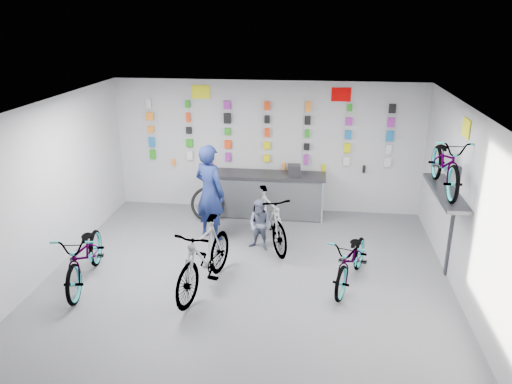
# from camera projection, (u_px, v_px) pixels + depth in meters

# --- Properties ---
(floor) EXTENTS (8.00, 8.00, 0.00)m
(floor) POSITION_uv_depth(u_px,v_px,m) (242.00, 297.00, 8.16)
(floor) COLOR #4D4D52
(floor) RESTS_ON ground
(ceiling) EXTENTS (8.00, 8.00, 0.00)m
(ceiling) POSITION_uv_depth(u_px,v_px,m) (239.00, 115.00, 7.14)
(ceiling) COLOR white
(ceiling) RESTS_ON wall_back
(wall_back) EXTENTS (7.00, 0.00, 7.00)m
(wall_back) POSITION_uv_depth(u_px,v_px,m) (267.00, 147.00, 11.38)
(wall_back) COLOR silver
(wall_back) RESTS_ON floor
(wall_left) EXTENTS (0.00, 8.00, 8.00)m
(wall_left) POSITION_uv_depth(u_px,v_px,m) (27.00, 202.00, 8.05)
(wall_left) COLOR silver
(wall_left) RESTS_ON floor
(wall_right) EXTENTS (0.00, 8.00, 8.00)m
(wall_right) POSITION_uv_depth(u_px,v_px,m) (478.00, 224.00, 7.24)
(wall_right) COLOR silver
(wall_right) RESTS_ON floor
(counter) EXTENTS (2.70, 0.66, 1.00)m
(counter) POSITION_uv_depth(u_px,v_px,m) (265.00, 195.00, 11.30)
(counter) COLOR black
(counter) RESTS_ON floor
(merch_wall) EXTENTS (5.56, 0.08, 1.56)m
(merch_wall) POSITION_uv_depth(u_px,v_px,m) (270.00, 135.00, 11.21)
(merch_wall) COLOR #218F17
(merch_wall) RESTS_ON wall_back
(wall_bracket) EXTENTS (0.39, 1.90, 2.00)m
(wall_bracket) POSITION_uv_depth(u_px,v_px,m) (447.00, 197.00, 8.39)
(wall_bracket) COLOR #333338
(wall_bracket) RESTS_ON wall_right
(sign_left) EXTENTS (0.42, 0.02, 0.30)m
(sign_left) POSITION_uv_depth(u_px,v_px,m) (201.00, 92.00, 11.12)
(sign_left) COLOR yellow
(sign_left) RESTS_ON wall_back
(sign_right) EXTENTS (0.42, 0.02, 0.30)m
(sign_right) POSITION_uv_depth(u_px,v_px,m) (341.00, 95.00, 10.76)
(sign_right) COLOR #E30202
(sign_right) RESTS_ON wall_back
(sign_side) EXTENTS (0.02, 0.40, 0.30)m
(sign_side) POSITION_uv_depth(u_px,v_px,m) (466.00, 128.00, 7.98)
(sign_side) COLOR yellow
(sign_side) RESTS_ON wall_right
(bike_left) EXTENTS (1.00, 2.06, 1.03)m
(bike_left) POSITION_uv_depth(u_px,v_px,m) (85.00, 255.00, 8.44)
(bike_left) COLOR gray
(bike_left) RESTS_ON floor
(bike_center) EXTENTS (1.00, 2.08, 1.21)m
(bike_center) POSITION_uv_depth(u_px,v_px,m) (204.00, 257.00, 8.21)
(bike_center) COLOR gray
(bike_center) RESTS_ON floor
(bike_right) EXTENTS (1.13, 1.87, 0.93)m
(bike_right) POSITION_uv_depth(u_px,v_px,m) (352.00, 259.00, 8.42)
(bike_right) COLOR gray
(bike_right) RESTS_ON floor
(bike_service) EXTENTS (1.31, 1.95, 1.14)m
(bike_service) POSITION_uv_depth(u_px,v_px,m) (269.00, 219.00, 9.80)
(bike_service) COLOR gray
(bike_service) RESTS_ON floor
(bike_wall) EXTENTS (0.63, 1.80, 0.95)m
(bike_wall) POSITION_uv_depth(u_px,v_px,m) (446.00, 163.00, 8.20)
(bike_wall) COLOR gray
(bike_wall) RESTS_ON wall_bracket
(clerk) EXTENTS (0.86, 0.78, 1.98)m
(clerk) POSITION_uv_depth(u_px,v_px,m) (210.00, 193.00, 10.00)
(clerk) COLOR navy
(clerk) RESTS_ON floor
(customer) EXTENTS (0.59, 0.52, 1.02)m
(customer) POSITION_uv_depth(u_px,v_px,m) (260.00, 225.00, 9.66)
(customer) COLOR slate
(customer) RESTS_ON floor
(spare_wheel) EXTENTS (0.76, 0.33, 0.74)m
(spare_wheel) POSITION_uv_depth(u_px,v_px,m) (207.00, 204.00, 11.14)
(spare_wheel) COLOR black
(spare_wheel) RESTS_ON floor
(register) EXTENTS (0.30, 0.32, 0.22)m
(register) POSITION_uv_depth(u_px,v_px,m) (294.00, 170.00, 11.02)
(register) COLOR black
(register) RESTS_ON counter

